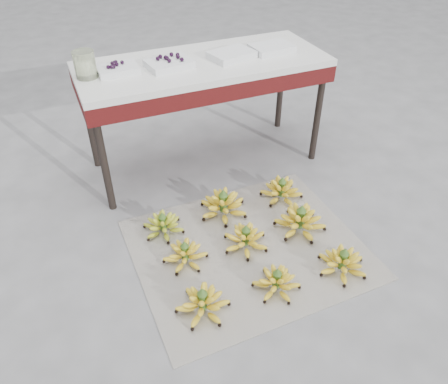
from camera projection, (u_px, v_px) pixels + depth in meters
name	position (u px, v px, depth m)	size (l,w,h in m)	color
ground	(245.00, 252.00, 2.46)	(60.00, 60.00, 0.00)	slate
newspaper_mat	(248.00, 249.00, 2.48)	(1.25, 1.05, 0.01)	white
bunch_front_left	(203.00, 303.00, 2.11)	(0.34, 0.34, 0.16)	yellow
bunch_front_center	(276.00, 282.00, 2.22)	(0.31, 0.31, 0.15)	yellow
bunch_front_right	(342.00, 263.00, 2.31)	(0.26, 0.26, 0.16)	yellow
bunch_mid_left	(185.00, 254.00, 2.37)	(0.31, 0.31, 0.15)	yellow
bunch_mid_center	(246.00, 239.00, 2.46)	(0.33, 0.33, 0.16)	yellow
bunch_mid_right	(300.00, 221.00, 2.57)	(0.39, 0.39, 0.18)	yellow
bunch_back_left	(163.00, 225.00, 2.55)	(0.25, 0.25, 0.15)	olive
bunch_back_center	(223.00, 205.00, 2.68)	(0.34, 0.34, 0.18)	yellow
bunch_back_right	(281.00, 191.00, 2.81)	(0.33, 0.33, 0.16)	yellow
vendor_table	(203.00, 74.00, 2.78)	(1.57, 0.63, 0.76)	black
tray_far_left	(117.00, 69.00, 2.56)	(0.24, 0.18, 0.06)	silver
tray_left	(169.00, 63.00, 2.63)	(0.29, 0.23, 0.07)	silver
tray_right	(232.00, 55.00, 2.74)	(0.31, 0.25, 0.04)	silver
tray_far_right	(272.00, 48.00, 2.84)	(0.28, 0.21, 0.04)	silver
glass_jar	(85.00, 65.00, 2.47)	(0.12, 0.12, 0.15)	beige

